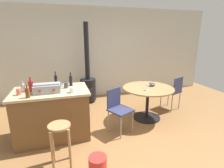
% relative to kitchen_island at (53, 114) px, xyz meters
% --- Properties ---
extents(ground_plane, '(8.80, 8.80, 0.00)m').
position_rel_kitchen_island_xyz_m(ground_plane, '(1.08, -0.57, -0.47)').
color(ground_plane, olive).
extents(back_wall, '(8.00, 0.10, 2.70)m').
position_rel_kitchen_island_xyz_m(back_wall, '(1.08, 2.17, 0.88)').
color(back_wall, beige).
rests_on(back_wall, ground_plane).
extents(kitchen_island, '(1.33, 0.83, 0.93)m').
position_rel_kitchen_island_xyz_m(kitchen_island, '(0.00, 0.00, 0.00)').
color(kitchen_island, brown).
rests_on(kitchen_island, ground_plane).
extents(wooden_stool, '(0.32, 0.32, 0.67)m').
position_rel_kitchen_island_xyz_m(wooden_stool, '(0.12, -0.86, 0.01)').
color(wooden_stool, '#A37A4C').
rests_on(wooden_stool, ground_plane).
extents(dining_table, '(1.14, 1.14, 0.75)m').
position_rel_kitchen_island_xyz_m(dining_table, '(2.07, 0.18, 0.11)').
color(dining_table, black).
rests_on(dining_table, ground_plane).
extents(folding_chair_near, '(0.52, 0.52, 0.88)m').
position_rel_kitchen_island_xyz_m(folding_chair_near, '(2.95, 0.45, 0.06)').
color(folding_chair_near, navy).
rests_on(folding_chair_near, ground_plane).
extents(folding_chair_far, '(0.54, 0.54, 0.88)m').
position_rel_kitchen_island_xyz_m(folding_chair_far, '(1.24, -0.17, 0.05)').
color(folding_chair_far, navy).
rests_on(folding_chair_far, ground_plane).
extents(wood_stove, '(0.44, 0.45, 2.23)m').
position_rel_kitchen_island_xyz_m(wood_stove, '(0.93, 1.64, 0.07)').
color(wood_stove, black).
rests_on(wood_stove, ground_plane).
extents(toolbox, '(0.45, 0.25, 0.17)m').
position_rel_kitchen_island_xyz_m(toolbox, '(-0.05, -0.12, 0.54)').
color(toolbox, gray).
rests_on(toolbox, kitchen_island).
extents(bottle_0, '(0.06, 0.06, 0.27)m').
position_rel_kitchen_island_xyz_m(bottle_0, '(0.38, 0.20, 0.57)').
color(bottle_0, black).
rests_on(bottle_0, kitchen_island).
extents(bottle_1, '(0.08, 0.08, 0.26)m').
position_rel_kitchen_island_xyz_m(bottle_1, '(-0.32, 0.04, 0.56)').
color(bottle_1, maroon).
rests_on(bottle_1, kitchen_island).
extents(bottle_2, '(0.07, 0.07, 0.21)m').
position_rel_kitchen_island_xyz_m(bottle_2, '(-0.33, -0.30, 0.54)').
color(bottle_2, '#603314').
rests_on(bottle_2, kitchen_island).
extents(bottle_3, '(0.06, 0.06, 0.28)m').
position_rel_kitchen_island_xyz_m(bottle_3, '(0.10, 0.28, 0.57)').
color(bottle_3, black).
rests_on(bottle_3, kitchen_island).
extents(bottle_4, '(0.07, 0.07, 0.19)m').
position_rel_kitchen_island_xyz_m(bottle_4, '(-0.45, 0.04, 0.54)').
color(bottle_4, '#B7B2AD').
rests_on(bottle_4, kitchen_island).
extents(cup_0, '(0.13, 0.09, 0.09)m').
position_rel_kitchen_island_xyz_m(cup_0, '(0.37, -0.24, 0.51)').
color(cup_0, white).
rests_on(cup_0, kitchen_island).
extents(cup_1, '(0.11, 0.07, 0.10)m').
position_rel_kitchen_island_xyz_m(cup_1, '(0.16, 0.17, 0.51)').
color(cup_1, '#4C7099').
rests_on(cup_1, kitchen_island).
extents(cup_2, '(0.11, 0.07, 0.10)m').
position_rel_kitchen_island_xyz_m(cup_2, '(0.28, 0.07, 0.51)').
color(cup_2, '#383838').
rests_on(cup_2, kitchen_island).
extents(cup_3, '(0.11, 0.07, 0.11)m').
position_rel_kitchen_island_xyz_m(cup_3, '(-0.49, -0.11, 0.52)').
color(cup_3, '#DB6651').
rests_on(cup_3, kitchen_island).
extents(wine_glass, '(0.07, 0.07, 0.14)m').
position_rel_kitchen_island_xyz_m(wine_glass, '(1.97, 0.03, 0.39)').
color(wine_glass, silver).
rests_on(wine_glass, dining_table).
extents(serving_bowl, '(0.18, 0.18, 0.07)m').
position_rel_kitchen_island_xyz_m(serving_bowl, '(2.21, 0.29, 0.32)').
color(serving_bowl, '#383838').
rests_on(serving_bowl, dining_table).
extents(plastic_bucket, '(0.26, 0.26, 0.25)m').
position_rel_kitchen_island_xyz_m(plastic_bucket, '(0.60, -1.16, -0.34)').
color(plastic_bucket, red).
rests_on(plastic_bucket, ground_plane).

